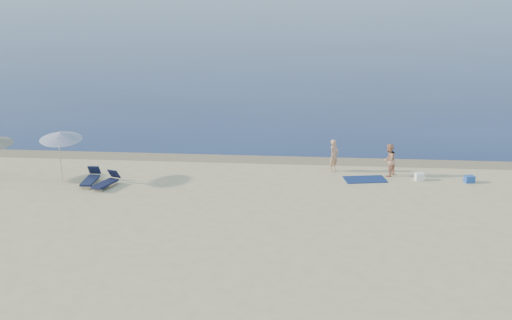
{
  "coord_description": "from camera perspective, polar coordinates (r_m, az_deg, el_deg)",
  "views": [
    {
      "loc": [
        1.01,
        -11.76,
        9.62
      ],
      "look_at": [
        -1.3,
        16.0,
        1.0
      ],
      "focal_mm": 45.0,
      "sensor_mm": 36.0,
      "label": 1
    }
  ],
  "objects": [
    {
      "name": "sea",
      "position": [
        112.18,
        4.33,
        12.23
      ],
      "size": [
        240.0,
        160.0,
        0.01
      ],
      "primitive_type": "cube",
      "color": "#0C1A48",
      "rests_on": "ground"
    },
    {
      "name": "wet_sand_strip",
      "position": [
        32.63,
        2.78,
        0.03
      ],
      "size": [
        240.0,
        1.6,
        0.0
      ],
      "primitive_type": "cube",
      "color": "#847254",
      "rests_on": "ground"
    },
    {
      "name": "person_left",
      "position": [
        30.82,
        6.95,
        0.4
      ],
      "size": [
        0.64,
        0.68,
        1.56
      ],
      "primitive_type": "imported",
      "rotation": [
        0.0,
        0.0,
        0.92
      ],
      "color": "tan",
      "rests_on": "ground"
    },
    {
      "name": "person_right",
      "position": [
        30.56,
        11.73,
        0.01
      ],
      "size": [
        0.91,
        0.96,
        1.56
      ],
      "primitive_type": "imported",
      "rotation": [
        0.0,
        0.0,
        -2.16
      ],
      "color": "tan",
      "rests_on": "ground"
    },
    {
      "name": "beach_towel",
      "position": [
        30.03,
        9.66,
        -1.71
      ],
      "size": [
        2.04,
        1.36,
        0.03
      ],
      "primitive_type": "cube",
      "rotation": [
        0.0,
        0.0,
        0.18
      ],
      "color": "navy",
      "rests_on": "ground"
    },
    {
      "name": "white_bag",
      "position": [
        30.47,
        14.32,
        -1.44
      ],
      "size": [
        0.44,
        0.39,
        0.33
      ],
      "primitive_type": "cube",
      "rotation": [
        0.0,
        0.0,
        0.18
      ],
      "color": "white",
      "rests_on": "ground"
    },
    {
      "name": "blue_cooler",
      "position": [
        30.79,
        18.43,
        -1.62
      ],
      "size": [
        0.51,
        0.42,
        0.31
      ],
      "primitive_type": "cube",
      "rotation": [
        0.0,
        0.0,
        0.28
      ],
      "color": "#214FB3",
      "rests_on": "ground"
    },
    {
      "name": "umbrella_near",
      "position": [
        30.16,
        -16.97,
        2.07
      ],
      "size": [
        2.34,
        2.36,
        2.47
      ],
      "rotation": [
        0.0,
        0.0,
        0.27
      ],
      "color": "silver",
      "rests_on": "ground"
    },
    {
      "name": "lounger_left",
      "position": [
        29.92,
        -14.48,
        -1.61
      ],
      "size": [
        0.57,
        1.61,
        0.71
      ],
      "rotation": [
        0.0,
        0.0,
        0.03
      ],
      "color": "#151C3B",
      "rests_on": "ground"
    },
    {
      "name": "lounger_right",
      "position": [
        29.35,
        -13.13,
        -1.9
      ],
      "size": [
        0.98,
        1.6,
        0.67
      ],
      "rotation": [
        0.0,
        0.0,
        -0.34
      ],
      "color": "#131734",
      "rests_on": "ground"
    }
  ]
}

